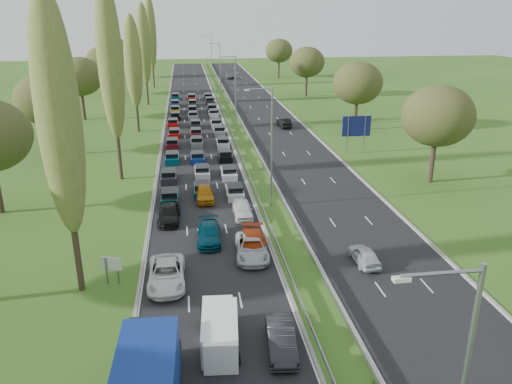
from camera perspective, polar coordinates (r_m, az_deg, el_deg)
ground at (r=85.80m, az=-2.43°, el=7.44°), size 260.00×260.00×0.00m
near_carriageway at (r=87.88m, az=-7.01°, el=7.61°), size 10.50×215.00×0.04m
far_carriageway at (r=89.10m, az=1.78°, el=7.92°), size 10.50×215.00×0.04m
central_reservation at (r=88.12m, az=-2.59°, el=8.14°), size 2.36×215.00×0.32m
lamp_columns at (r=82.74m, az=-2.35°, el=11.20°), size 0.18×140.18×12.00m
poplar_row at (r=72.25m, az=-14.74°, el=14.41°), size 2.80×127.80×22.44m
woodland_left at (r=69.40m, az=-23.61°, el=9.28°), size 8.00×166.00×11.10m
woodland_right at (r=76.05m, az=13.61°, el=11.18°), size 8.00×153.00×11.10m
traffic_queue_fill at (r=82.99m, az=-6.94°, el=7.19°), size 9.14×68.31×0.80m
near_car_2 at (r=36.92m, az=-10.18°, el=-9.22°), size 2.64×5.67×1.57m
near_car_3 at (r=47.51m, az=-9.92°, el=-2.45°), size 2.17×4.97×1.42m
near_car_7 at (r=42.90m, az=-5.40°, el=-4.75°), size 2.22×5.03×1.44m
near_car_8 at (r=52.11m, az=-5.92°, el=-0.12°), size 2.04×4.64×1.55m
near_car_9 at (r=30.10m, az=2.89°, el=-16.43°), size 1.95×4.66×1.50m
near_car_10 at (r=40.21m, az=-0.47°, el=-6.35°), size 2.91×5.65×1.52m
near_car_11 at (r=40.67m, az=-0.26°, el=-5.99°), size 2.65×5.61×1.58m
near_car_12 at (r=47.70m, az=-1.53°, el=-2.02°), size 1.78×4.34×1.47m
far_car_0 at (r=40.11m, az=12.29°, el=-7.06°), size 1.68×4.00×1.35m
far_car_1 at (r=85.54m, az=3.23°, el=7.94°), size 1.88×4.84×1.57m
far_car_2 at (r=149.41m, az=-3.05°, el=13.07°), size 2.48×4.85×1.31m
white_van_front at (r=30.64m, az=-4.41°, el=-15.26°), size 1.86×4.74×1.90m
white_van_rear at (r=30.30m, az=-4.02°, el=-15.64°), size 1.90×4.85×1.95m
info_sign at (r=37.64m, az=-16.17°, el=-8.16°), size 1.45×0.58×2.10m
direction_sign at (r=70.13m, az=11.41°, el=7.21°), size 4.00×0.16×5.20m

